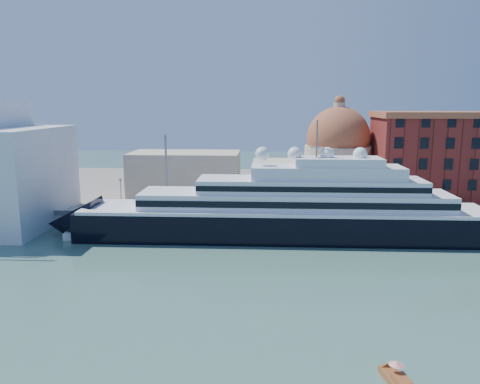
{
  "coord_description": "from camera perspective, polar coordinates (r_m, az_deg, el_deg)",
  "views": [
    {
      "loc": [
        2.02,
        -70.27,
        27.25
      ],
      "look_at": [
        -2.58,
        18.0,
        10.49
      ],
      "focal_mm": 35.0,
      "sensor_mm": 36.0,
      "label": 1
    }
  ],
  "objects": [
    {
      "name": "ground",
      "position": [
        75.4,
        1.27,
        -10.46
      ],
      "size": [
        400.0,
        400.0,
        0.0
      ],
      "primitive_type": "plane",
      "color": "#396359",
      "rests_on": "ground"
    },
    {
      "name": "quay",
      "position": [
        107.48,
        1.82,
        -3.27
      ],
      "size": [
        180.0,
        10.0,
        2.5
      ],
      "primitive_type": "cube",
      "color": "gray",
      "rests_on": "ground"
    },
    {
      "name": "land",
      "position": [
        147.64,
        2.15,
        0.49
      ],
      "size": [
        260.0,
        72.0,
        2.0
      ],
      "primitive_type": "cube",
      "color": "slate",
      "rests_on": "ground"
    },
    {
      "name": "quay_fence",
      "position": [
        102.67,
        1.78,
        -2.87
      ],
      "size": [
        180.0,
        0.1,
        1.2
      ],
      "primitive_type": "cube",
      "color": "slate",
      "rests_on": "quay"
    },
    {
      "name": "superyacht",
      "position": [
        95.93,
        3.71,
        -2.78
      ],
      "size": [
        94.34,
        13.08,
        28.2
      ],
      "color": "black",
      "rests_on": "ground"
    },
    {
      "name": "service_barge",
      "position": [
        101.48,
        -17.17,
        -4.89
      ],
      "size": [
        12.2,
        5.58,
        2.65
      ],
      "rotation": [
        0.0,
        0.0,
        0.15
      ],
      "color": "white",
      "rests_on": "ground"
    },
    {
      "name": "water_taxi",
      "position": [
        51.67,
        18.72,
        -20.96
      ],
      "size": [
        2.69,
        5.34,
        2.42
      ],
      "rotation": [
        0.0,
        0.0,
        0.2
      ],
      "color": "brown",
      "rests_on": "ground"
    },
    {
      "name": "warehouse",
      "position": [
        132.78,
        25.14,
        3.9
      ],
      "size": [
        43.0,
        19.0,
        23.25
      ],
      "color": "maroon",
      "rests_on": "land"
    },
    {
      "name": "church",
      "position": [
        129.1,
        4.91,
        3.42
      ],
      "size": [
        66.0,
        18.0,
        25.5
      ],
      "color": "beige",
      "rests_on": "land"
    },
    {
      "name": "lamp_posts",
      "position": [
        105.04,
        -5.1,
        1.15
      ],
      "size": [
        120.8,
        2.4,
        18.0
      ],
      "color": "slate",
      "rests_on": "quay"
    }
  ]
}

